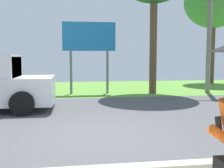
# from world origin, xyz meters

# --- Properties ---
(ground_plane) EXTENTS (40.00, 22.00, 0.20)m
(ground_plane) POSITION_xyz_m (0.00, 2.95, -0.05)
(ground_plane) COLOR #4C4C4F
(utility_pole) EXTENTS (1.80, 0.24, 7.61)m
(utility_pole) POSITION_xyz_m (6.29, 7.15, 3.99)
(utility_pole) COLOR gray
(utility_pole) RESTS_ON ground_plane
(roadside_billboard) EXTENTS (2.60, 0.12, 3.50)m
(roadside_billboard) POSITION_xyz_m (0.26, 7.57, 2.55)
(roadside_billboard) COLOR slate
(roadside_billboard) RESTS_ON ground_plane
(tree_center_back) EXTENTS (3.94, 3.94, 7.34)m
(tree_center_back) POSITION_xyz_m (8.93, 11.72, 5.52)
(tree_center_back) COLOR brown
(tree_center_back) RESTS_ON ground_plane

